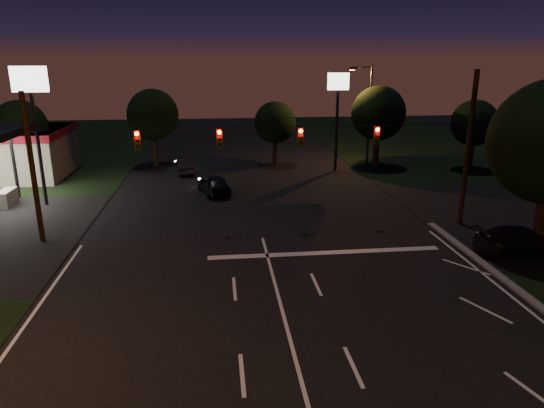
{
  "coord_description": "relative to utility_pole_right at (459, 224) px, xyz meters",
  "views": [
    {
      "loc": [
        -2.36,
        -11.08,
        9.56
      ],
      "look_at": [
        0.13,
        10.55,
        3.0
      ],
      "focal_mm": 32.0,
      "sensor_mm": 36.0,
      "label": 1
    }
  ],
  "objects": [
    {
      "name": "stop_bar",
      "position": [
        -9.0,
        -3.5,
        0.01
      ],
      "size": [
        12.0,
        0.5,
        0.01
      ],
      "primitive_type": "cube",
      "color": "silver",
      "rests_on": "ground"
    },
    {
      "name": "utility_pole_right",
      "position": [
        0.0,
        0.0,
        0.0
      ],
      "size": [
        0.3,
        0.3,
        9.0
      ],
      "primitive_type": "cylinder",
      "color": "black",
      "rests_on": "ground"
    },
    {
      "name": "utility_pole_left",
      "position": [
        -24.0,
        0.0,
        0.0
      ],
      "size": [
        0.28,
        0.28,
        8.0
      ],
      "primitive_type": "cylinder",
      "color": "black",
      "rests_on": "ground"
    },
    {
      "name": "signal_span",
      "position": [
        -12.0,
        -0.04,
        5.5
      ],
      "size": [
        24.0,
        0.4,
        1.56
      ],
      "color": "black",
      "rests_on": "ground"
    },
    {
      "name": "pole_sign_left_near",
      "position": [
        -26.0,
        7.0,
        6.98
      ],
      "size": [
        2.2,
        0.3,
        9.1
      ],
      "color": "black",
      "rests_on": "ground"
    },
    {
      "name": "pole_sign_right",
      "position": [
        -4.0,
        15.0,
        6.24
      ],
      "size": [
        1.8,
        0.3,
        8.4
      ],
      "color": "black",
      "rests_on": "ground"
    },
    {
      "name": "street_light_right_far",
      "position": [
        -0.76,
        17.0,
        5.24
      ],
      "size": [
        2.2,
        0.35,
        9.0
      ],
      "color": "black",
      "rests_on": "ground"
    },
    {
      "name": "tree_far_a",
      "position": [
        -29.98,
        15.12,
        4.26
      ],
      "size": [
        4.2,
        4.2,
        6.42
      ],
      "color": "black",
      "rests_on": "ground"
    },
    {
      "name": "tree_far_b",
      "position": [
        -19.98,
        19.13,
        4.61
      ],
      "size": [
        4.6,
        4.6,
        6.98
      ],
      "color": "black",
      "rests_on": "ground"
    },
    {
      "name": "tree_far_c",
      "position": [
        -8.98,
        18.1,
        3.9
      ],
      "size": [
        3.8,
        3.8,
        5.86
      ],
      "color": "black",
      "rests_on": "ground"
    },
    {
      "name": "tree_far_d",
      "position": [
        0.02,
        16.13,
        4.83
      ],
      "size": [
        4.8,
        4.8,
        7.3
      ],
      "color": "black",
      "rests_on": "ground"
    },
    {
      "name": "tree_far_e",
      "position": [
        8.02,
        14.11,
        4.11
      ],
      "size": [
        4.0,
        4.0,
        6.18
      ],
      "color": "black",
      "rests_on": "ground"
    },
    {
      "name": "car_oncoming_a",
      "position": [
        -14.66,
        8.56,
        0.71
      ],
      "size": [
        2.73,
        4.49,
        1.43
      ],
      "primitive_type": "imported",
      "rotation": [
        0.0,
        0.0,
        3.41
      ],
      "color": "black",
      "rests_on": "ground"
    },
    {
      "name": "car_oncoming_b",
      "position": [
        -17.16,
        15.48,
        0.63
      ],
      "size": [
        1.96,
        4.01,
        1.26
      ],
      "primitive_type": "imported",
      "rotation": [
        0.0,
        0.0,
        3.31
      ],
      "color": "black",
      "rests_on": "ground"
    },
    {
      "name": "car_cross",
      "position": [
        0.95,
        -4.74,
        0.69
      ],
      "size": [
        4.91,
        2.28,
        1.39
      ],
      "primitive_type": "imported",
      "rotation": [
        0.0,
        0.0,
        1.5
      ],
      "color": "black",
      "rests_on": "ground"
    }
  ]
}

